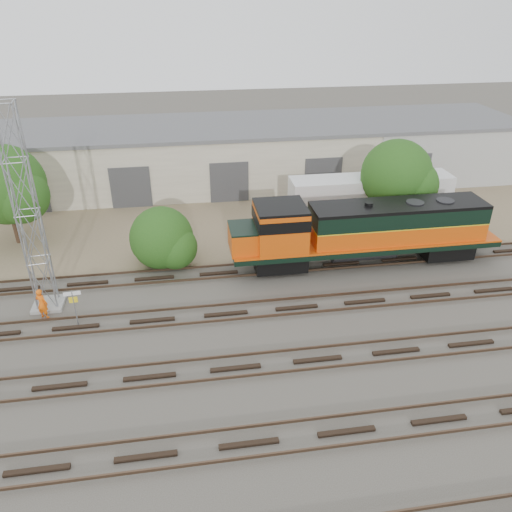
{
  "coord_description": "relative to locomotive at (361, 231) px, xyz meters",
  "views": [
    {
      "loc": [
        -1.84,
        -21.17,
        15.95
      ],
      "look_at": [
        2.07,
        4.0,
        2.2
      ],
      "focal_mm": 35.0,
      "sensor_mm": 36.0,
      "label": 1
    }
  ],
  "objects": [
    {
      "name": "ground",
      "position": [
        -9.13,
        -6.0,
        -2.38
      ],
      "size": [
        140.0,
        140.0,
        0.0
      ],
      "primitive_type": "plane",
      "color": "#47423A",
      "rests_on": "ground"
    },
    {
      "name": "dirt_strip",
      "position": [
        -9.13,
        9.0,
        -2.37
      ],
      "size": [
        80.0,
        16.0,
        0.02
      ],
      "primitive_type": "cube",
      "color": "#726047",
      "rests_on": "ground"
    },
    {
      "name": "tracks",
      "position": [
        -9.13,
        -9.0,
        -2.3
      ],
      "size": [
        80.0,
        20.4,
        0.28
      ],
      "color": "black",
      "rests_on": "ground"
    },
    {
      "name": "warehouse",
      "position": [
        -9.09,
        16.98,
        0.27
      ],
      "size": [
        58.4,
        10.4,
        5.3
      ],
      "color": "beige",
      "rests_on": "ground"
    },
    {
      "name": "locomotive",
      "position": [
        0.0,
        0.0,
        0.0
      ],
      "size": [
        17.28,
        3.03,
        4.15
      ],
      "color": "black",
      "rests_on": "tracks"
    },
    {
      "name": "signal_tower",
      "position": [
        -18.98,
        -2.04,
        3.12
      ],
      "size": [
        1.67,
        1.67,
        11.31
      ],
      "rotation": [
        0.0,
        0.0,
        0.11
      ],
      "color": "gray",
      "rests_on": "ground"
    },
    {
      "name": "sign_post",
      "position": [
        -17.06,
        -4.18,
        -0.9
      ],
      "size": [
        0.87,
        0.11,
        2.12
      ],
      "color": "gray",
      "rests_on": "ground"
    },
    {
      "name": "worker",
      "position": [
        -18.96,
        -3.21,
        -1.48
      ],
      "size": [
        0.78,
        0.67,
        1.81
      ],
      "primitive_type": "imported",
      "rotation": [
        0.0,
        0.0,
        2.71
      ],
      "color": "#FB620D",
      "rests_on": "ground"
    },
    {
      "name": "semi_trailer",
      "position": [
        3.09,
        6.0,
        -0.05
      ],
      "size": [
        12.08,
        2.44,
        3.71
      ],
      "rotation": [
        0.0,
        0.0,
        -0.0
      ],
      "color": "silver",
      "rests_on": "ground"
    },
    {
      "name": "dumpster_blue",
      "position": [
        9.25,
        11.54,
        -1.63
      ],
      "size": [
        1.83,
        1.75,
        1.5
      ],
      "primitive_type": "cube",
      "rotation": [
        0.0,
        0.0,
        0.17
      ],
      "color": "navy",
      "rests_on": "ground"
    },
    {
      "name": "dumpster_red",
      "position": [
        7.42,
        10.53,
        -1.68
      ],
      "size": [
        1.66,
        1.57,
        1.4
      ],
      "primitive_type": "cube",
      "rotation": [
        0.0,
        0.0,
        -0.12
      ],
      "color": "maroon",
      "rests_on": "ground"
    },
    {
      "name": "tree_west",
      "position": [
        -22.48,
        6.41,
        1.81
      ],
      "size": [
        5.63,
        5.36,
        7.02
      ],
      "color": "#382619",
      "rests_on": "ground"
    },
    {
      "name": "tree_mid",
      "position": [
        -12.35,
        1.92,
        -0.69
      ],
      "size": [
        4.27,
        4.07,
        4.07
      ],
      "color": "#382619",
      "rests_on": "ground"
    },
    {
      "name": "tree_east",
      "position": [
        4.29,
        4.49,
        1.74
      ],
      "size": [
        5.26,
        5.01,
        6.76
      ],
      "color": "#382619",
      "rests_on": "ground"
    }
  ]
}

